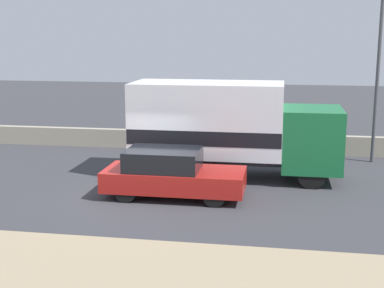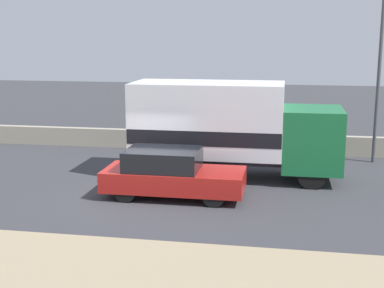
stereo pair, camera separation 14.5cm
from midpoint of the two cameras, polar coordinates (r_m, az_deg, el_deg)
The scene contains 5 objects.
ground_plane at distance 17.22m, azimuth -5.47°, elevation -5.53°, with size 80.00×80.00×0.00m, color #38383D.
stone_wall_backdrop at distance 23.87m, azimuth -1.07°, elevation 0.39°, with size 60.00×0.35×0.83m.
street_lamp at distance 22.28m, azimuth 19.09°, elevation 8.17°, with size 0.56×0.28×6.84m.
box_truck at distance 19.10m, azimuth 3.62°, elevation 1.87°, with size 7.37×2.50×3.40m.
car_hatchback at distance 16.88m, azimuth -2.49°, elevation -3.16°, with size 4.42×1.83×1.53m.
Camera 1 is at (4.27, -15.89, 5.06)m, focal length 50.00 mm.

